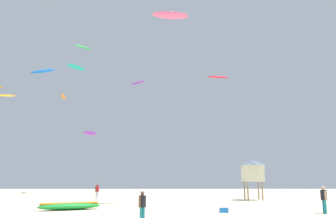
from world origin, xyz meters
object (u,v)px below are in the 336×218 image
at_px(kite_aloft_5, 138,83).
at_px(kite_aloft_9, 76,67).
at_px(person_foreground, 142,204).
at_px(kite_aloft_8, 218,77).
at_px(person_midground, 97,190).
at_px(kite_grounded_near, 70,206).
at_px(cooler_box, 224,210).
at_px(kite_aloft_2, 63,97).
at_px(kite_aloft_7, 83,47).
at_px(kite_aloft_3, 170,15).
at_px(lifeguard_tower, 252,170).
at_px(kite_aloft_6, 6,95).
at_px(kite_aloft_4, 43,71).
at_px(kite_aloft_0, 90,133).
at_px(person_left, 324,198).

bearing_deg(kite_aloft_5, kite_aloft_9, 177.03).
bearing_deg(person_foreground, kite_aloft_8, 112.70).
xyz_separation_m(person_midground, kite_aloft_5, (3.27, 13.40, 15.74)).
xyz_separation_m(kite_grounded_near, cooler_box, (10.87, -2.18, -0.10)).
xyz_separation_m(kite_aloft_2, kite_aloft_7, (5.01, -9.15, 5.16)).
distance_m(person_midground, kite_aloft_3, 20.13).
bearing_deg(kite_aloft_5, cooler_box, -74.30).
height_order(lifeguard_tower, kite_aloft_8, kite_aloft_8).
bearing_deg(kite_aloft_6, kite_aloft_9, 52.25).
height_order(kite_grounded_near, kite_aloft_2, kite_aloft_2).
height_order(person_foreground, kite_aloft_4, kite_aloft_4).
distance_m(kite_aloft_4, kite_aloft_5, 13.95).
distance_m(kite_aloft_4, kite_aloft_6, 6.24).
height_order(kite_aloft_2, kite_aloft_8, kite_aloft_8).
bearing_deg(kite_aloft_7, kite_aloft_0, 90.09).
height_order(person_foreground, cooler_box, person_foreground).
relative_size(kite_aloft_3, kite_aloft_8, 1.17).
xyz_separation_m(person_midground, kite_aloft_2, (-9.34, 17.56, 14.44)).
bearing_deg(kite_aloft_7, kite_aloft_9, 111.91).
height_order(lifeguard_tower, kite_aloft_0, kite_aloft_0).
xyz_separation_m(cooler_box, kite_aloft_6, (-24.42, 20.36, 12.57)).
bearing_deg(kite_aloft_2, cooler_box, -57.71).
xyz_separation_m(kite_aloft_7, kite_aloft_9, (-2.21, 5.50, -1.26)).
height_order(person_left, lifeguard_tower, lifeguard_tower).
bearing_deg(lifeguard_tower, kite_aloft_2, 143.48).
bearing_deg(kite_aloft_7, kite_aloft_6, -160.88).
xyz_separation_m(person_foreground, kite_aloft_6, (-19.27, 25.74, 11.79)).
xyz_separation_m(kite_aloft_3, kite_aloft_9, (-14.39, 20.23, 0.92)).
xyz_separation_m(kite_grounded_near, kite_aloft_6, (-13.55, 18.19, 12.47)).
xyz_separation_m(person_left, kite_aloft_9, (-24.21, 29.76, 18.27)).
bearing_deg(kite_aloft_4, person_midground, -40.76).
bearing_deg(kite_aloft_3, person_midground, 141.19).
height_order(kite_aloft_0, kite_aloft_8, kite_aloft_8).
distance_m(lifeguard_tower, kite_aloft_2, 34.56).
xyz_separation_m(cooler_box, kite_aloft_0, (-15.59, 31.07, 9.01)).
bearing_deg(kite_aloft_9, kite_aloft_3, -54.57).
height_order(kite_aloft_0, kite_aloft_4, kite_aloft_4).
height_order(person_left, kite_aloft_2, kite_aloft_2).
xyz_separation_m(person_foreground, kite_aloft_9, (-12.64, 34.30, 18.36)).
distance_m(kite_aloft_6, kite_aloft_7, 12.19).
bearing_deg(person_foreground, kite_aloft_4, 158.24).
distance_m(kite_grounded_near, kite_aloft_3, 20.65).
xyz_separation_m(kite_aloft_0, kite_aloft_6, (-8.83, -10.71, 3.56)).
distance_m(lifeguard_tower, kite_aloft_3, 18.25).
bearing_deg(kite_aloft_5, kite_aloft_0, 160.75).
relative_size(cooler_box, kite_aloft_8, 0.17).
bearing_deg(kite_aloft_0, kite_aloft_8, -19.14).
height_order(person_left, kite_aloft_9, kite_aloft_9).
bearing_deg(kite_aloft_5, person_midground, -103.71).
bearing_deg(kite_aloft_0, kite_grounded_near, -80.71).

